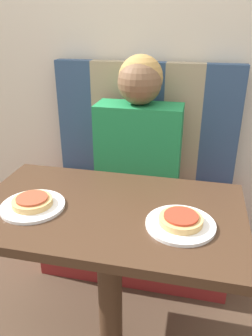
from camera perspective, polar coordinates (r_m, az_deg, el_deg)
The scene contains 9 objects.
wall_back at distance 1.90m, azimuth 4.34°, elevation 23.14°, with size 7.00×0.05×2.60m.
booth_seat at distance 1.94m, azimuth 1.97°, elevation -9.99°, with size 1.03×0.49×0.49m.
booth_backrest at distance 1.88m, azimuth 3.44°, elevation 8.13°, with size 1.03×0.07×0.65m.
dining_table at distance 1.25m, azimuth -3.06°, elevation -11.20°, with size 0.98×0.58×0.72m.
person at distance 1.68m, azimuth 2.29°, elevation 7.20°, with size 0.43×0.24×0.71m.
plate_left at distance 1.23m, azimuth -15.91°, elevation -6.37°, with size 0.23×0.23×0.01m.
plate_right at distance 1.10m, azimuth 9.45°, elevation -9.66°, with size 0.23×0.23×0.01m.
pizza_left at distance 1.22m, azimuth -16.01°, elevation -5.58°, with size 0.14×0.14×0.03m.
pizza_right at distance 1.09m, azimuth 9.52°, elevation -8.80°, with size 0.14×0.14×0.03m.
Camera 1 is at (0.29, -0.98, 1.35)m, focal length 35.00 mm.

